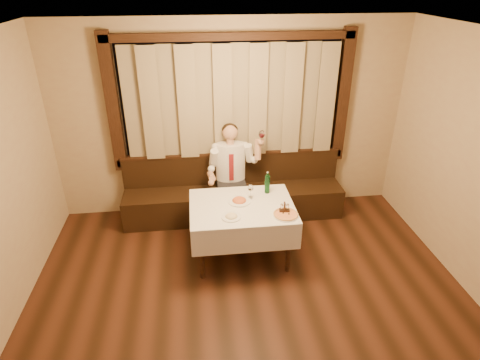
{
  "coord_description": "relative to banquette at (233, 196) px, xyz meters",
  "views": [
    {
      "loc": [
        -0.52,
        -2.46,
        3.28
      ],
      "look_at": [
        0.0,
        1.9,
        1.0
      ],
      "focal_mm": 30.0,
      "sensor_mm": 36.0,
      "label": 1
    }
  ],
  "objects": [
    {
      "name": "room",
      "position": [
        -0.0,
        -1.75,
        1.19
      ],
      "size": [
        5.01,
        6.01,
        2.81
      ],
      "color": "black",
      "rests_on": "ground"
    },
    {
      "name": "banquette",
      "position": [
        0.0,
        0.0,
        0.0
      ],
      "size": [
        3.2,
        0.61,
        0.94
      ],
      "color": "black",
      "rests_on": "ground"
    },
    {
      "name": "dining_table",
      "position": [
        0.0,
        -1.02,
        0.34
      ],
      "size": [
        1.27,
        0.97,
        0.76
      ],
      "color": "black",
      "rests_on": "ground"
    },
    {
      "name": "pizza",
      "position": [
        0.48,
        -1.31,
        0.46
      ],
      "size": [
        0.3,
        0.3,
        0.03
      ],
      "rotation": [
        0.0,
        0.0,
        -0.18
      ],
      "color": "white",
      "rests_on": "dining_table"
    },
    {
      "name": "pasta_red",
      "position": [
        -0.02,
        -0.94,
        0.48
      ],
      "size": [
        0.28,
        0.28,
        0.1
      ],
      "rotation": [
        0.0,
        0.0,
        0.38
      ],
      "color": "white",
      "rests_on": "dining_table"
    },
    {
      "name": "pasta_cream",
      "position": [
        -0.16,
        -1.28,
        0.48
      ],
      "size": [
        0.23,
        0.23,
        0.08
      ],
      "rotation": [
        0.0,
        0.0,
        0.29
      ],
      "color": "white",
      "rests_on": "dining_table"
    },
    {
      "name": "green_bottle",
      "position": [
        0.36,
        -0.75,
        0.57
      ],
      "size": [
        0.06,
        0.06,
        0.3
      ],
      "rotation": [
        0.0,
        0.0,
        -0.33
      ],
      "color": "#115220",
      "rests_on": "dining_table"
    },
    {
      "name": "table_wine_glass",
      "position": [
        0.13,
        -0.87,
        0.59
      ],
      "size": [
        0.07,
        0.07,
        0.19
      ],
      "rotation": [
        0.0,
        0.0,
        -0.1
      ],
      "color": "white",
      "rests_on": "dining_table"
    },
    {
      "name": "cruet_caddy",
      "position": [
        0.48,
        -1.24,
        0.49
      ],
      "size": [
        0.13,
        0.07,
        0.13
      ],
      "rotation": [
        0.0,
        0.0,
        -0.09
      ],
      "color": "black",
      "rests_on": "dining_table"
    },
    {
      "name": "seated_man",
      "position": [
        -0.03,
        -0.09,
        0.52
      ],
      "size": [
        0.8,
        0.59,
        1.44
      ],
      "color": "black",
      "rests_on": "ground"
    }
  ]
}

